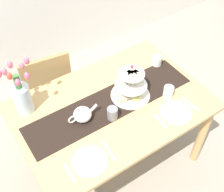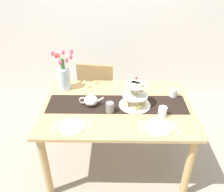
% 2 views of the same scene
% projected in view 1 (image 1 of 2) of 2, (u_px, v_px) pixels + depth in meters
% --- Properties ---
extents(ground_plane, '(8.00, 8.00, 0.00)m').
position_uv_depth(ground_plane, '(112.00, 159.00, 2.78)').
color(ground_plane, gray).
extents(dining_table, '(1.43, 0.97, 0.77)m').
position_uv_depth(dining_table, '(112.00, 114.00, 2.31)').
color(dining_table, tan).
rests_on(dining_table, ground_plane).
extents(chair_left, '(0.47, 0.47, 0.91)m').
position_uv_depth(chair_left, '(47.00, 86.00, 2.73)').
color(chair_left, olive).
rests_on(chair_left, ground_plane).
extents(table_runner, '(1.33, 0.31, 0.00)m').
position_uv_depth(table_runner, '(111.00, 103.00, 2.23)').
color(table_runner, black).
rests_on(table_runner, dining_table).
extents(tiered_cake_stand, '(0.30, 0.30, 0.30)m').
position_uv_depth(tiered_cake_stand, '(131.00, 86.00, 2.21)').
color(tiered_cake_stand, beige).
rests_on(tiered_cake_stand, table_runner).
extents(teapot, '(0.24, 0.13, 0.14)m').
position_uv_depth(teapot, '(82.00, 114.00, 2.09)').
color(teapot, white).
rests_on(teapot, table_runner).
extents(tulip_vase, '(0.22, 0.18, 0.44)m').
position_uv_depth(tulip_vase, '(22.00, 95.00, 2.07)').
color(tulip_vase, silver).
rests_on(tulip_vase, dining_table).
extents(cream_jug, '(0.08, 0.08, 0.08)m').
position_uv_depth(cream_jug, '(157.00, 61.00, 2.50)').
color(cream_jug, white).
rests_on(cream_jug, dining_table).
extents(dinner_plate_left, '(0.23, 0.23, 0.01)m').
position_uv_depth(dinner_plate_left, '(90.00, 161.00, 1.89)').
color(dinner_plate_left, white).
rests_on(dinner_plate_left, dining_table).
extents(fork_left, '(0.02, 0.15, 0.01)m').
position_uv_depth(fork_left, '(70.00, 173.00, 1.84)').
color(fork_left, silver).
rests_on(fork_left, dining_table).
extents(knife_left, '(0.02, 0.17, 0.01)m').
position_uv_depth(knife_left, '(109.00, 151.00, 1.95)').
color(knife_left, silver).
rests_on(knife_left, dining_table).
extents(dinner_plate_right, '(0.23, 0.23, 0.01)m').
position_uv_depth(dinner_plate_right, '(176.00, 112.00, 2.17)').
color(dinner_plate_right, white).
rests_on(dinner_plate_right, dining_table).
extents(fork_right, '(0.02, 0.15, 0.01)m').
position_uv_depth(fork_right, '(161.00, 121.00, 2.11)').
color(fork_right, silver).
rests_on(fork_right, dining_table).
extents(knife_right, '(0.02, 0.17, 0.01)m').
position_uv_depth(knife_right, '(191.00, 104.00, 2.22)').
color(knife_right, silver).
rests_on(knife_right, dining_table).
extents(mug_grey, '(0.08, 0.08, 0.09)m').
position_uv_depth(mug_grey, '(112.00, 113.00, 2.10)').
color(mug_grey, slate).
rests_on(mug_grey, table_runner).
extents(mug_white_text, '(0.08, 0.08, 0.09)m').
position_uv_depth(mug_white_text, '(168.00, 92.00, 2.25)').
color(mug_white_text, white).
rests_on(mug_white_text, dining_table).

